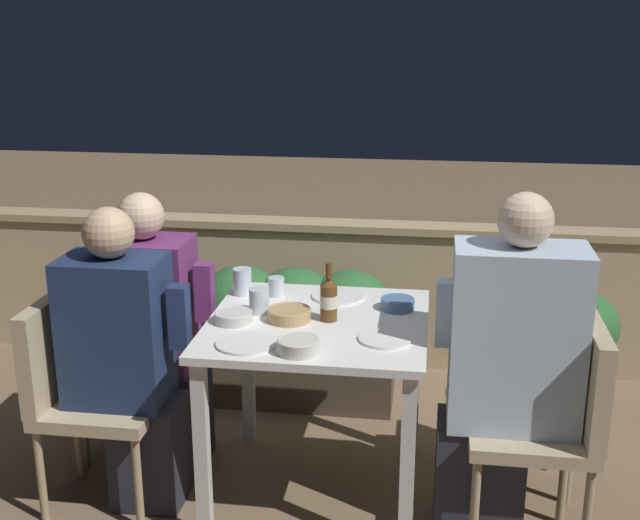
{
  "coord_description": "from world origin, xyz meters",
  "views": [
    {
      "loc": [
        0.41,
        -2.81,
        1.84
      ],
      "look_at": [
        0.0,
        0.06,
        0.97
      ],
      "focal_mm": 45.0,
      "sensor_mm": 36.0,
      "label": 1
    }
  ],
  "objects_px": {
    "person_blue_shirt": "(506,370)",
    "beer_bottle": "(329,299)",
    "chair_right_near": "(558,409)",
    "person_navy_jumper": "(127,360)",
    "potted_plant": "(578,343)",
    "chair_left_near": "(80,381)",
    "person_purple_stripe": "(156,332)",
    "chair_right_far": "(537,380)",
    "chair_left_far": "(112,350)"
  },
  "relations": [
    {
      "from": "chair_right_near",
      "to": "person_blue_shirt",
      "type": "bearing_deg",
      "value": 180.0
    },
    {
      "from": "person_blue_shirt",
      "to": "potted_plant",
      "type": "relative_size",
      "value": 1.98
    },
    {
      "from": "person_navy_jumper",
      "to": "chair_right_far",
      "type": "relative_size",
      "value": 1.44
    },
    {
      "from": "chair_right_near",
      "to": "chair_right_far",
      "type": "distance_m",
      "value": 0.24
    },
    {
      "from": "chair_left_near",
      "to": "chair_left_far",
      "type": "relative_size",
      "value": 1.0
    },
    {
      "from": "chair_right_near",
      "to": "beer_bottle",
      "type": "distance_m",
      "value": 0.92
    },
    {
      "from": "chair_right_far",
      "to": "potted_plant",
      "type": "xyz_separation_m",
      "value": [
        0.26,
        0.65,
        -0.1
      ]
    },
    {
      "from": "chair_left_far",
      "to": "potted_plant",
      "type": "distance_m",
      "value": 2.1
    },
    {
      "from": "person_blue_shirt",
      "to": "potted_plant",
      "type": "bearing_deg",
      "value": 65.15
    },
    {
      "from": "chair_right_far",
      "to": "chair_right_near",
      "type": "bearing_deg",
      "value": -79.23
    },
    {
      "from": "person_purple_stripe",
      "to": "person_blue_shirt",
      "type": "xyz_separation_m",
      "value": [
        1.4,
        -0.28,
        0.05
      ]
    },
    {
      "from": "person_blue_shirt",
      "to": "potted_plant",
      "type": "height_order",
      "value": "person_blue_shirt"
    },
    {
      "from": "chair_right_far",
      "to": "person_blue_shirt",
      "type": "bearing_deg",
      "value": -121.84
    },
    {
      "from": "potted_plant",
      "to": "beer_bottle",
      "type": "bearing_deg",
      "value": -144.53
    },
    {
      "from": "person_blue_shirt",
      "to": "beer_bottle",
      "type": "bearing_deg",
      "value": 168.92
    },
    {
      "from": "person_blue_shirt",
      "to": "person_purple_stripe",
      "type": "bearing_deg",
      "value": 168.72
    },
    {
      "from": "chair_right_far",
      "to": "beer_bottle",
      "type": "height_order",
      "value": "beer_bottle"
    },
    {
      "from": "chair_left_far",
      "to": "potted_plant",
      "type": "xyz_separation_m",
      "value": [
        2.0,
        0.61,
        -0.1
      ]
    },
    {
      "from": "chair_right_far",
      "to": "beer_bottle",
      "type": "xyz_separation_m",
      "value": [
        -0.8,
        -0.11,
        0.33
      ]
    },
    {
      "from": "chair_left_near",
      "to": "person_navy_jumper",
      "type": "bearing_deg",
      "value": 0.0
    },
    {
      "from": "chair_right_near",
      "to": "person_blue_shirt",
      "type": "xyz_separation_m",
      "value": [
        -0.19,
        0.0,
        0.14
      ]
    },
    {
      "from": "person_navy_jumper",
      "to": "chair_right_near",
      "type": "height_order",
      "value": "person_navy_jumper"
    },
    {
      "from": "chair_left_far",
      "to": "chair_right_near",
      "type": "bearing_deg",
      "value": -8.86
    },
    {
      "from": "chair_left_far",
      "to": "person_purple_stripe",
      "type": "xyz_separation_m",
      "value": [
        0.2,
        -0.0,
        0.09
      ]
    },
    {
      "from": "chair_right_near",
      "to": "potted_plant",
      "type": "height_order",
      "value": "chair_right_near"
    },
    {
      "from": "person_blue_shirt",
      "to": "chair_right_near",
      "type": "bearing_deg",
      "value": -0.0
    },
    {
      "from": "chair_right_near",
      "to": "potted_plant",
      "type": "distance_m",
      "value": 0.92
    },
    {
      "from": "person_purple_stripe",
      "to": "chair_right_far",
      "type": "height_order",
      "value": "person_purple_stripe"
    },
    {
      "from": "chair_left_far",
      "to": "chair_right_near",
      "type": "xyz_separation_m",
      "value": [
        1.79,
        -0.28,
        0.0
      ]
    },
    {
      "from": "person_blue_shirt",
      "to": "potted_plant",
      "type": "distance_m",
      "value": 1.01
    },
    {
      "from": "person_blue_shirt",
      "to": "chair_right_far",
      "type": "xyz_separation_m",
      "value": [
        0.15,
        0.24,
        -0.14
      ]
    },
    {
      "from": "person_navy_jumper",
      "to": "chair_right_near",
      "type": "xyz_separation_m",
      "value": [
        1.6,
        0.02,
        -0.1
      ]
    },
    {
      "from": "person_navy_jumper",
      "to": "chair_left_far",
      "type": "xyz_separation_m",
      "value": [
        -0.19,
        0.3,
        -0.1
      ]
    },
    {
      "from": "chair_left_far",
      "to": "chair_left_near",
      "type": "bearing_deg",
      "value": -92.02
    },
    {
      "from": "chair_right_near",
      "to": "potted_plant",
      "type": "relative_size",
      "value": 1.27
    },
    {
      "from": "chair_left_far",
      "to": "person_purple_stripe",
      "type": "height_order",
      "value": "person_purple_stripe"
    },
    {
      "from": "person_navy_jumper",
      "to": "person_blue_shirt",
      "type": "xyz_separation_m",
      "value": [
        1.41,
        0.02,
        0.04
      ]
    },
    {
      "from": "chair_left_far",
      "to": "person_navy_jumper",
      "type": "bearing_deg",
      "value": -58.05
    },
    {
      "from": "chair_left_far",
      "to": "chair_right_far",
      "type": "height_order",
      "value": "same"
    },
    {
      "from": "person_blue_shirt",
      "to": "potted_plant",
      "type": "xyz_separation_m",
      "value": [
        0.41,
        0.89,
        -0.24
      ]
    },
    {
      "from": "chair_left_near",
      "to": "person_blue_shirt",
      "type": "xyz_separation_m",
      "value": [
        1.6,
        0.02,
        0.14
      ]
    },
    {
      "from": "chair_right_far",
      "to": "beer_bottle",
      "type": "relative_size",
      "value": 3.68
    },
    {
      "from": "person_navy_jumper",
      "to": "chair_right_far",
      "type": "height_order",
      "value": "person_navy_jumper"
    },
    {
      "from": "chair_right_near",
      "to": "chair_right_far",
      "type": "bearing_deg",
      "value": 100.77
    },
    {
      "from": "potted_plant",
      "to": "person_navy_jumper",
      "type": "bearing_deg",
      "value": -153.51
    },
    {
      "from": "chair_left_far",
      "to": "person_purple_stripe",
      "type": "relative_size",
      "value": 0.7
    },
    {
      "from": "chair_right_near",
      "to": "person_navy_jumper",
      "type": "bearing_deg",
      "value": -179.29
    },
    {
      "from": "chair_left_far",
      "to": "beer_bottle",
      "type": "bearing_deg",
      "value": -9.1
    },
    {
      "from": "chair_left_near",
      "to": "chair_right_near",
      "type": "relative_size",
      "value": 1.0
    },
    {
      "from": "person_navy_jumper",
      "to": "person_purple_stripe",
      "type": "distance_m",
      "value": 0.3
    }
  ]
}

